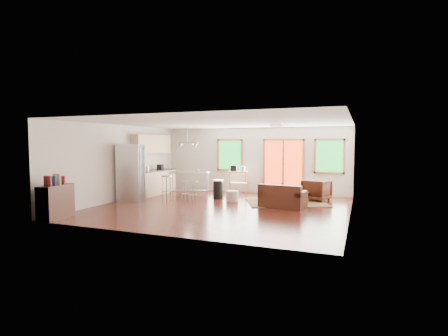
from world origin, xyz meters
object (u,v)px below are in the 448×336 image
at_px(coffee_table, 292,193).
at_px(refrigerator, 131,173).
at_px(island, 189,180).
at_px(rug, 286,202).
at_px(loveseat, 282,198).
at_px(kitchen_cart, 238,174).
at_px(armchair, 317,189).
at_px(ottoman, 271,193).

distance_m(coffee_table, refrigerator, 5.50).
bearing_deg(refrigerator, island, 29.70).
bearing_deg(rug, loveseat, -85.24).
bearing_deg(island, loveseat, -13.67).
height_order(refrigerator, island, refrigerator).
height_order(loveseat, kitchen_cart, kitchen_cart).
xyz_separation_m(loveseat, kitchen_cart, (-2.29, 2.37, 0.48)).
relative_size(rug, armchair, 3.08).
bearing_deg(armchair, refrigerator, 39.82).
height_order(ottoman, kitchen_cart, kitchen_cart).
distance_m(rug, coffee_table, 0.38).
relative_size(rug, island, 1.62).
xyz_separation_m(armchair, island, (-4.49, -0.77, 0.22)).
relative_size(coffee_table, island, 0.69).
bearing_deg(kitchen_cart, loveseat, -45.97).
distance_m(rug, loveseat, 1.00).
distance_m(ottoman, refrigerator, 4.93).
distance_m(coffee_table, armchair, 1.02).
bearing_deg(island, refrigerator, -133.58).
bearing_deg(kitchen_cart, refrigerator, -133.29).
distance_m(armchair, kitchen_cart, 3.21).
bearing_deg(refrigerator, armchair, 4.37).
bearing_deg(rug, kitchen_cart, 147.46).
bearing_deg(armchair, rug, 56.58).
distance_m(rug, island, 3.64).
bearing_deg(refrigerator, ottoman, 9.02).
relative_size(armchair, island, 0.53).
height_order(ottoman, island, island).
height_order(armchair, refrigerator, refrigerator).
bearing_deg(ottoman, rug, -39.58).
relative_size(coffee_table, ottoman, 1.82).
xyz_separation_m(ottoman, refrigerator, (-4.38, -2.11, 0.77)).
bearing_deg(ottoman, armchair, 6.47).
bearing_deg(rug, refrigerator, -162.52).
distance_m(rug, kitchen_cart, 2.72).
bearing_deg(island, coffee_table, 0.38).
distance_m(loveseat, coffee_table, 0.93).
relative_size(loveseat, kitchen_cart, 1.30).
bearing_deg(kitchen_cart, rug, -32.54).
height_order(rug, ottoman, ottoman).
xyz_separation_m(refrigerator, kitchen_cart, (2.82, 2.99, -0.21)).
bearing_deg(coffee_table, loveseat, -98.49).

